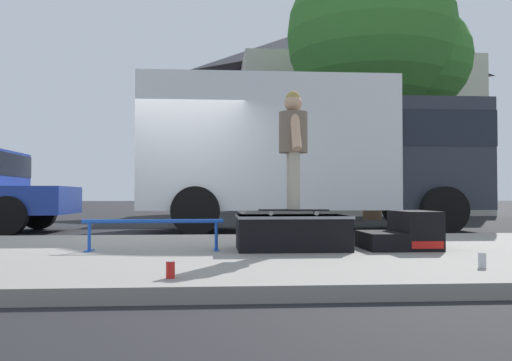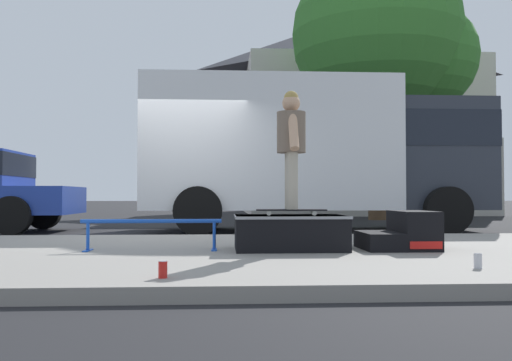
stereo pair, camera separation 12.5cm
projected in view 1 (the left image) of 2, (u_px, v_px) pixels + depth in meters
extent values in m
plane|color=black|center=(172.00, 240.00, 9.13)|extent=(140.00, 140.00, 0.00)
cube|color=gray|center=(152.00, 256.00, 6.14)|extent=(50.00, 5.00, 0.12)
cube|color=black|center=(292.00, 232.00, 6.24)|extent=(1.22, 0.79, 0.39)
cube|color=gray|center=(292.00, 217.00, 6.24)|extent=(1.24, 0.81, 0.03)
cube|color=black|center=(380.00, 240.00, 6.31)|extent=(0.40, 0.78, 0.19)
cube|color=black|center=(415.00, 230.00, 6.34)|extent=(0.40, 0.78, 0.43)
cube|color=red|center=(428.00, 245.00, 5.95)|extent=(0.35, 0.01, 0.08)
cylinder|color=blue|center=(153.00, 221.00, 6.13)|extent=(1.54, 0.04, 0.04)
cylinder|color=blue|center=(89.00, 236.00, 6.07)|extent=(0.04, 0.04, 0.32)
cube|color=blue|center=(89.00, 251.00, 6.07)|extent=(0.06, 0.28, 0.01)
cylinder|color=blue|center=(216.00, 236.00, 6.18)|extent=(0.04, 0.04, 0.32)
cube|color=blue|center=(216.00, 250.00, 6.17)|extent=(0.06, 0.28, 0.01)
cube|color=black|center=(293.00, 210.00, 6.20)|extent=(0.79, 0.26, 0.02)
cylinder|color=silver|center=(315.00, 213.00, 6.28)|extent=(0.05, 0.03, 0.05)
cylinder|color=silver|center=(317.00, 213.00, 6.10)|extent=(0.05, 0.03, 0.05)
cylinder|color=silver|center=(271.00, 213.00, 6.29)|extent=(0.05, 0.03, 0.05)
cylinder|color=silver|center=(271.00, 213.00, 6.11)|extent=(0.05, 0.03, 0.05)
cylinder|color=#B7AD99|center=(292.00, 181.00, 6.29)|extent=(0.13, 0.13, 0.63)
cylinder|color=#B7AD99|center=(294.00, 181.00, 6.13)|extent=(0.13, 0.13, 0.63)
cylinder|color=#726051|center=(293.00, 132.00, 6.22)|extent=(0.32, 0.32, 0.46)
cylinder|color=tan|center=(291.00, 136.00, 6.42)|extent=(0.10, 0.28, 0.43)
cylinder|color=tan|center=(296.00, 132.00, 6.02)|extent=(0.10, 0.28, 0.43)
sphere|color=tan|center=(293.00, 103.00, 6.23)|extent=(0.20, 0.20, 0.20)
sphere|color=tan|center=(293.00, 98.00, 6.23)|extent=(0.16, 0.16, 0.16)
cylinder|color=silver|center=(482.00, 261.00, 4.65)|extent=(0.07, 0.07, 0.12)
cylinder|color=silver|center=(482.00, 253.00, 4.66)|extent=(0.06, 0.06, 0.00)
cylinder|color=red|center=(170.00, 270.00, 4.07)|extent=(0.07, 0.07, 0.12)
cylinder|color=silver|center=(170.00, 261.00, 4.08)|extent=(0.06, 0.06, 0.00)
cube|color=white|center=(265.00, 146.00, 11.50)|extent=(5.00, 2.35, 2.60)
cube|color=#282D38|center=(428.00, 157.00, 11.75)|extent=(1.90, 2.16, 2.20)
cube|color=black|center=(428.00, 134.00, 11.77)|extent=(1.92, 2.19, 0.70)
cylinder|color=black|center=(402.00, 208.00, 12.88)|extent=(0.90, 0.28, 0.90)
cylinder|color=black|center=(444.00, 210.00, 10.54)|extent=(0.90, 0.28, 0.90)
cylinder|color=black|center=(199.00, 208.00, 12.53)|extent=(0.90, 0.28, 0.90)
cylinder|color=black|center=(195.00, 211.00, 10.19)|extent=(0.90, 0.28, 0.90)
cube|color=#1E3899|center=(43.00, 200.00, 11.18)|extent=(1.10, 1.85, 0.55)
cylinder|color=black|center=(39.00, 213.00, 12.07)|extent=(0.72, 0.24, 0.72)
cylinder|color=black|center=(8.00, 216.00, 10.22)|extent=(0.72, 0.24, 0.72)
cylinder|color=brown|center=(372.00, 155.00, 16.86)|extent=(0.56, 0.56, 3.93)
sphere|color=#387A2D|center=(371.00, 36.00, 16.96)|extent=(5.14, 5.14, 5.14)
sphere|color=#387A2D|center=(416.00, 58.00, 17.05)|extent=(3.34, 3.34, 3.34)
cube|color=beige|center=(345.00, 143.00, 23.86)|extent=(9.00, 7.50, 6.00)
cube|color=#B2ADA3|center=(372.00, 177.00, 19.83)|extent=(9.00, 0.50, 2.80)
pyramid|color=#38383F|center=(345.00, 46.00, 23.98)|extent=(9.54, 7.95, 2.40)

